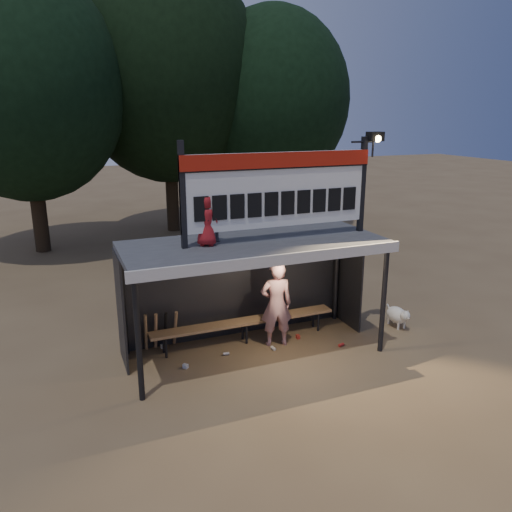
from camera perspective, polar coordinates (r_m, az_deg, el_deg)
The scene contains 13 objects.
ground at distance 10.29m, azimuth -0.20°, elevation -10.92°, with size 80.00×80.00×0.00m, color brown.
player at distance 10.26m, azimuth 2.33°, elevation -5.52°, with size 0.66×0.43×1.80m, color silver.
child_a at distance 9.23m, azimuth -5.68°, elevation 4.89°, with size 0.55×0.43×1.14m, color slate.
child_b at distance 9.09m, azimuth -5.70°, elevation 4.05°, with size 0.46×0.30×0.94m, color maroon.
dugout_shelter at distance 9.81m, azimuth -0.74°, elevation -0.66°, with size 5.10×2.08×2.32m.
scoreboard_assembly at distance 9.48m, azimuth 2.96°, elevation 7.89°, with size 4.10×0.27×1.99m.
bench at distance 10.57m, azimuth -1.32°, elevation -7.57°, with size 4.00×0.35×0.48m.
tree_left at distance 18.55m, azimuth -25.01°, elevation 17.21°, with size 6.46×6.46×9.27m.
tree_mid at distance 20.56m, azimuth -10.19°, elevation 19.95°, with size 7.22×7.22×10.36m.
tree_right at distance 20.80m, azimuth 1.92°, elevation 17.43°, with size 6.08×6.08×8.72m.
dog at distance 11.76m, azimuth 15.91°, elevation -6.52°, with size 0.36×0.81×0.49m.
bats at distance 10.39m, azimuth -10.84°, elevation -8.32°, with size 0.68×0.35×0.84m.
litter at distance 10.33m, azimuth -0.91°, elevation -10.58°, with size 3.57×1.41×0.08m.
Camera 1 is at (-3.41, -8.52, 4.65)m, focal length 35.00 mm.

